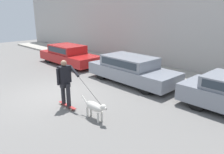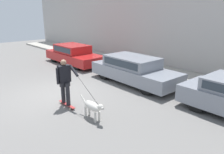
{
  "view_description": "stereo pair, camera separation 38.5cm",
  "coord_description": "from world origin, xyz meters",
  "views": [
    {
      "loc": [
        7.62,
        -4.24,
        3.34
      ],
      "look_at": [
        2.01,
        1.3,
        0.95
      ],
      "focal_mm": 35.0,
      "sensor_mm": 36.0,
      "label": 1
    },
    {
      "loc": [
        7.88,
        -3.96,
        3.34
      ],
      "look_at": [
        2.01,
        1.3,
        0.95
      ],
      "focal_mm": 35.0,
      "sensor_mm": 36.0,
      "label": 2
    }
  ],
  "objects": [
    {
      "name": "ground_plane",
      "position": [
        0.0,
        0.0,
        0.0
      ],
      "size": [
        36.0,
        36.0,
        0.0
      ],
      "primitive_type": "plane",
      "color": "slate"
    },
    {
      "name": "back_wall",
      "position": [
        0.0,
        7.28,
        2.96
      ],
      "size": [
        32.0,
        0.3,
        5.92
      ],
      "color": "#B2ADA8",
      "rests_on": "ground_plane"
    },
    {
      "name": "sidewalk_curb",
      "position": [
        0.0,
        5.83,
        0.07
      ],
      "size": [
        30.0,
        2.57,
        0.14
      ],
      "color": "#A39E93",
      "rests_on": "ground_plane"
    },
    {
      "name": "parked_car_0",
      "position": [
        -4.26,
        3.54,
        0.6
      ],
      "size": [
        4.6,
        1.73,
        1.24
      ],
      "rotation": [
        0.0,
        0.0,
        0.0
      ],
      "color": "black",
      "rests_on": "ground_plane"
    },
    {
      "name": "parked_car_1",
      "position": [
        1.05,
        3.55,
        0.64
      ],
      "size": [
        4.62,
        1.87,
        1.27
      ],
      "rotation": [
        0.0,
        0.0,
        -0.03
      ],
      "color": "black",
      "rests_on": "ground_plane"
    },
    {
      "name": "dog",
      "position": [
        2.74,
        -0.18,
        0.43
      ],
      "size": [
        1.27,
        0.3,
        0.66
      ],
      "rotation": [
        0.0,
        0.0,
        -0.04
      ],
      "color": "beige",
      "rests_on": "ground_plane"
    },
    {
      "name": "skateboarder",
      "position": [
        1.28,
        -0.3,
        0.99
      ],
      "size": [
        2.32,
        0.61,
        1.73
      ],
      "rotation": [
        0.0,
        0.0,
        -0.0
      ],
      "color": "beige",
      "rests_on": "ground_plane"
    }
  ]
}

